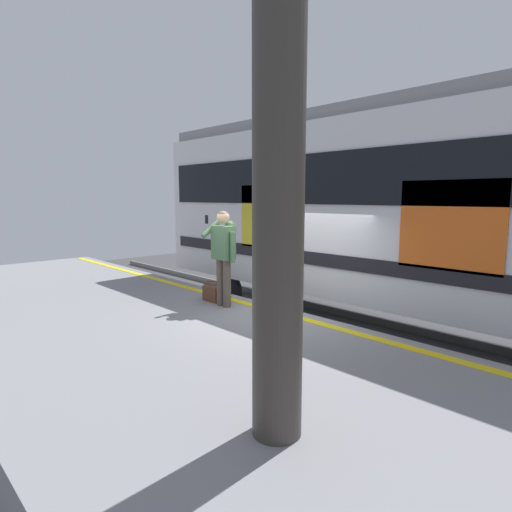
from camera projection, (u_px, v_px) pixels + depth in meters
ground_plane at (284, 355)px, 7.45m from camera, size 26.03×26.03×0.00m
platform at (169, 369)px, 5.79m from camera, size 17.35×4.69×0.87m
safety_line at (273, 311)px, 7.13m from camera, size 17.01×0.16×0.01m
track_rail_near at (332, 333)px, 8.39m from camera, size 22.56×0.08×0.16m
track_rail_far at (370, 319)px, 9.37m from camera, size 22.56×0.08×0.16m
train_carriage at (384, 204)px, 8.07m from camera, size 10.36×2.79×4.22m
passenger at (224, 250)px, 7.31m from camera, size 0.57×0.55×1.68m
handbag at (213, 292)px, 7.78m from camera, size 0.40×0.36×0.35m
station_column at (278, 222)px, 3.20m from camera, size 0.40×0.40×3.46m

